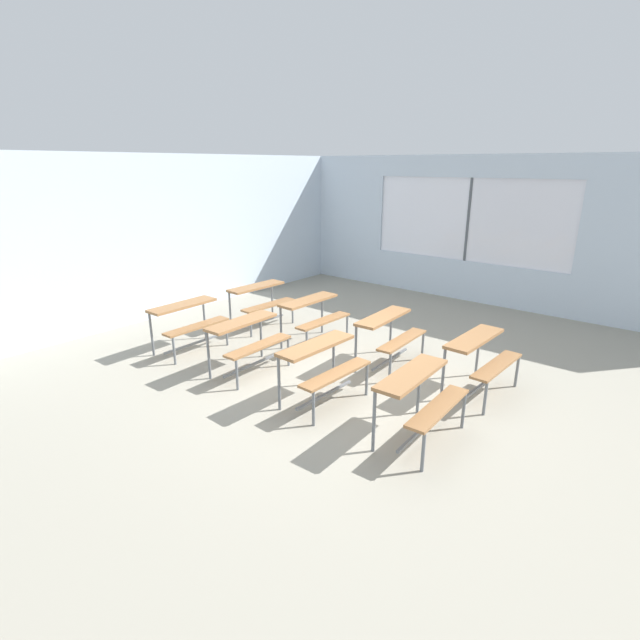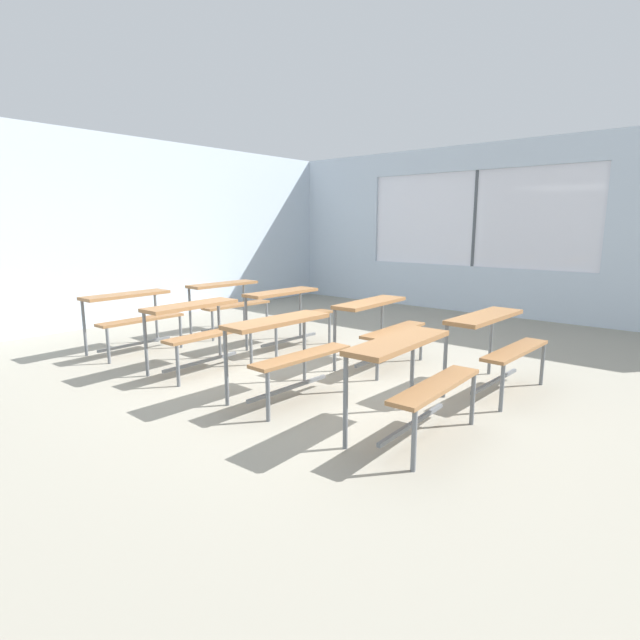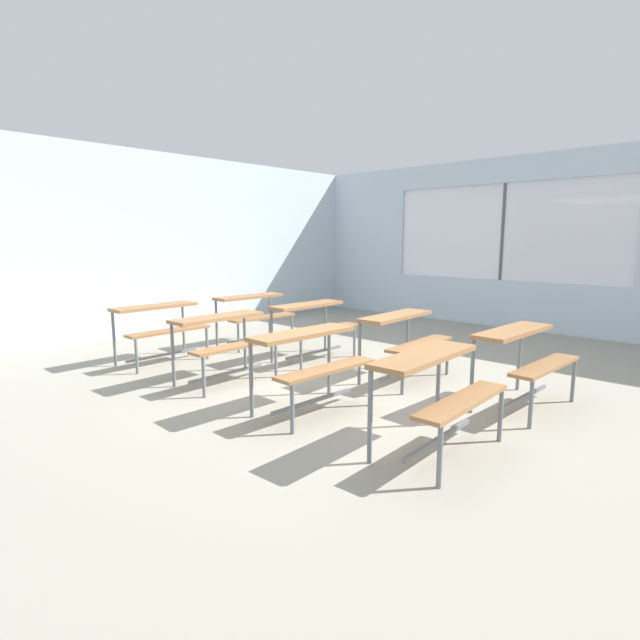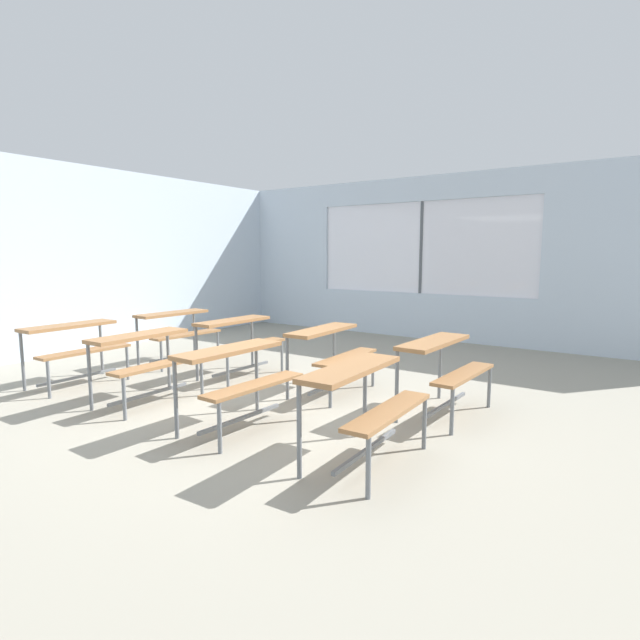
% 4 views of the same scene
% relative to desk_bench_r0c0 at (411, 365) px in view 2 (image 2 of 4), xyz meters
% --- Properties ---
extents(ground, '(10.00, 9.00, 0.05)m').
position_rel_desk_bench_r0c0_xyz_m(ground, '(0.59, 1.48, -0.59)').
color(ground, gray).
extents(wall_back, '(10.00, 0.12, 3.00)m').
position_rel_desk_bench_r0c0_xyz_m(wall_back, '(0.59, 5.98, 0.94)').
color(wall_back, silver).
rests_on(wall_back, ground).
extents(wall_right, '(0.12, 9.00, 3.00)m').
position_rel_desk_bench_r0c0_xyz_m(wall_right, '(5.59, 1.35, 0.88)').
color(wall_right, silver).
rests_on(wall_right, ground).
extents(desk_bench_r0c0, '(1.12, 0.63, 0.74)m').
position_rel_desk_bench_r0c0_xyz_m(desk_bench_r0c0, '(0.00, 0.00, 0.00)').
color(desk_bench_r0c0, olive).
rests_on(desk_bench_r0c0, ground).
extents(desk_bench_r0c1, '(1.12, 0.63, 0.74)m').
position_rel_desk_bench_r0c0_xyz_m(desk_bench_r0c1, '(1.46, -0.07, 0.00)').
color(desk_bench_r0c1, olive).
rests_on(desk_bench_r0c1, ground).
extents(desk_bench_r1c0, '(1.12, 0.63, 0.74)m').
position_rel_desk_bench_r0c0_xyz_m(desk_bench_r1c0, '(-0.00, 1.31, 0.00)').
color(desk_bench_r1c0, olive).
rests_on(desk_bench_r1c0, ground).
extents(desk_bench_r1c1, '(1.13, 0.64, 0.74)m').
position_rel_desk_bench_r0c0_xyz_m(desk_bench_r1c1, '(1.47, 1.28, 0.00)').
color(desk_bench_r1c1, olive).
rests_on(desk_bench_r1c1, ground).
extents(desk_bench_r2c0, '(1.12, 0.62, 0.74)m').
position_rel_desk_bench_r0c0_xyz_m(desk_bench_r2c0, '(0.02, 2.68, 0.00)').
color(desk_bench_r2c0, olive).
rests_on(desk_bench_r2c0, ground).
extents(desk_bench_r2c1, '(1.11, 0.61, 0.74)m').
position_rel_desk_bench_r0c0_xyz_m(desk_bench_r2c1, '(1.45, 2.69, 0.00)').
color(desk_bench_r2c1, olive).
rests_on(desk_bench_r2c1, ground).
extents(desk_bench_r3c0, '(1.11, 0.61, 0.74)m').
position_rel_desk_bench_r0c0_xyz_m(desk_bench_r3c0, '(-0.01, 4.02, 0.00)').
color(desk_bench_r3c0, olive).
rests_on(desk_bench_r3c0, ground).
extents(desk_bench_r3c1, '(1.12, 0.63, 0.74)m').
position_rel_desk_bench_r0c0_xyz_m(desk_bench_r3c1, '(1.52, 4.00, 0.00)').
color(desk_bench_r3c1, olive).
rests_on(desk_bench_r3c1, ground).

